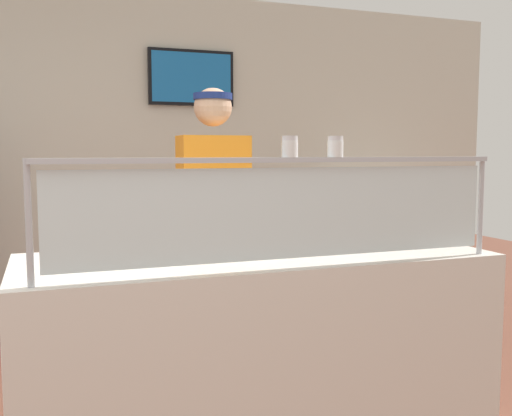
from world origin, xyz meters
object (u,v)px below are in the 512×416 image
pepper_flake_shaker (335,148)px  pizza_box_stack (380,211)px  parmesan_shaker (290,148)px  pizza_server (235,244)px  pizza_tray (236,247)px  worker_figure (215,225)px

pepper_flake_shaker → pizza_box_stack: size_ratio=0.17×
parmesan_shaker → pepper_flake_shaker: pepper_flake_shaker is taller
pizza_box_stack → pizza_server: bearing=-136.6°
pizza_tray → worker_figure: worker_figure is taller
pizza_tray → parmesan_shaker: bearing=-80.1°
pizza_tray → pizza_server: (-0.01, -0.02, 0.02)m
pizza_tray → pizza_server: pizza_server is taller
worker_figure → pizza_tray: bearing=-96.0°
parmesan_shaker → pizza_server: bearing=101.6°
pepper_flake_shaker → worker_figure: size_ratio=0.05×
pizza_tray → parmesan_shaker: (0.08, -0.45, 0.46)m
pizza_server → pepper_flake_shaker: pepper_flake_shaker is taller
pepper_flake_shaker → pizza_server: bearing=123.8°
pizza_tray → pizza_box_stack: bearing=43.2°
parmesan_shaker → pizza_box_stack: 2.95m
parmesan_shaker → pizza_tray: bearing=99.9°
pepper_flake_shaker → pizza_box_stack: (1.63, 2.25, -0.53)m
pizza_tray → pizza_server: bearing=-117.0°
pizza_tray → pizza_server: 0.03m
pizza_server → worker_figure: bearing=96.9°
parmesan_shaker → worker_figure: (-0.02, 1.00, -0.42)m
pizza_server → pizza_box_stack: bearing=57.1°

